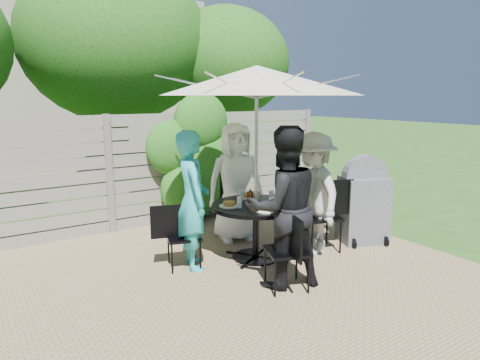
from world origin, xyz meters
TOP-DOWN VIEW (x-y plane):
  - backyard_envelope at (0.09, 10.29)m, footprint 60.00×60.00m
  - patio_table at (1.24, 0.87)m, footprint 1.38×1.38m
  - umbrella at (1.24, 0.87)m, footprint 3.11×3.11m
  - chair_back at (1.48, 1.81)m, footprint 0.54×0.75m
  - person_back at (1.45, 1.68)m, footprint 0.96×0.75m
  - chair_left at (0.31, 1.11)m, footprint 0.63×0.50m
  - person_left at (0.44, 1.08)m, footprint 0.56×0.71m
  - chair_front at (1.00, -0.06)m, footprint 0.56×0.69m
  - person_front at (1.04, 0.07)m, footprint 1.02×0.88m
  - chair_right at (2.18, 0.63)m, footprint 0.76×0.60m
  - person_right at (2.05, 0.67)m, footprint 0.86×1.19m
  - plate_back at (1.33, 1.22)m, footprint 0.26×0.26m
  - plate_left at (0.90, 0.96)m, footprint 0.26×0.26m
  - plate_front at (1.16, 0.52)m, footprint 0.26×0.26m
  - plate_right at (1.59, 0.78)m, footprint 0.26×0.26m
  - glass_back at (1.21, 1.15)m, footprint 0.07×0.07m
  - glass_left at (0.97, 0.84)m, footprint 0.07×0.07m
  - glass_front at (1.28, 0.59)m, footprint 0.07×0.07m
  - glass_right at (1.52, 0.91)m, footprint 0.07×0.07m
  - syrup_jug at (1.20, 0.94)m, footprint 0.09×0.09m
  - coffee_cup at (1.40, 1.06)m, footprint 0.08×0.08m
  - bbq_grill at (2.93, 0.55)m, footprint 0.77×0.69m

SIDE VIEW (x-z plane):
  - chair_left at x=0.31m, z-range -0.16..0.66m
  - chair_front at x=1.00m, z-range -0.18..0.73m
  - chair_right at x=2.18m, z-range -0.20..0.79m
  - chair_back at x=1.48m, z-range -0.20..0.80m
  - patio_table at x=1.24m, z-range 0.15..0.89m
  - bbq_grill at x=2.93m, z-range -0.06..1.24m
  - plate_back at x=1.33m, z-range 0.74..0.80m
  - plate_left at x=0.90m, z-range 0.74..0.80m
  - plate_front at x=1.16m, z-range 0.74..0.80m
  - plate_right at x=1.59m, z-range 0.74..0.80m
  - coffee_cup at x=1.40m, z-range 0.75..0.87m
  - glass_back at x=1.21m, z-range 0.75..0.89m
  - glass_left at x=0.97m, z-range 0.75..0.89m
  - glass_front at x=1.28m, z-range 0.75..0.89m
  - glass_right at x=1.52m, z-range 0.75..0.89m
  - syrup_jug at x=1.20m, z-range 0.75..0.91m
  - person_right at x=2.05m, z-range 0.00..1.65m
  - person_left at x=0.44m, z-range 0.00..1.72m
  - person_back at x=1.45m, z-range 0.00..1.75m
  - person_front at x=1.04m, z-range 0.00..1.81m
  - umbrella at x=1.24m, z-range 1.06..3.54m
  - backyard_envelope at x=0.09m, z-range 0.11..5.11m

